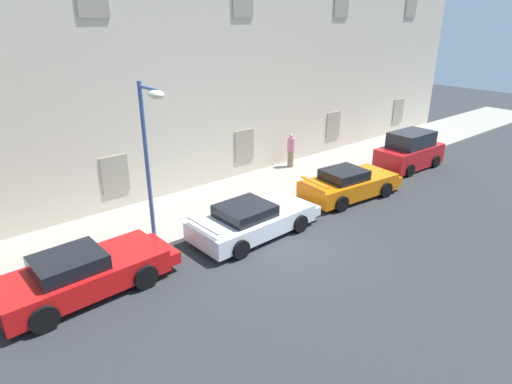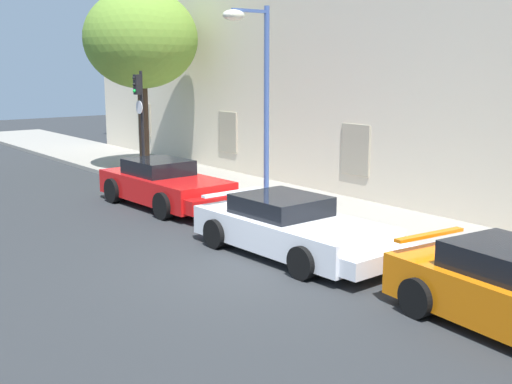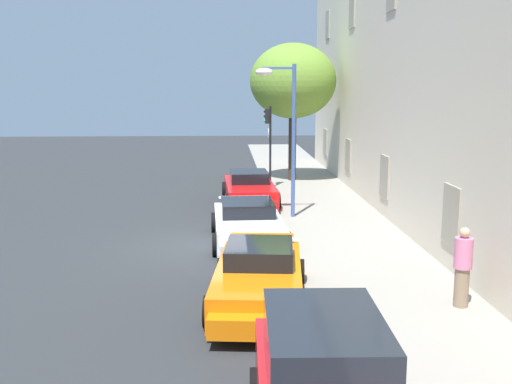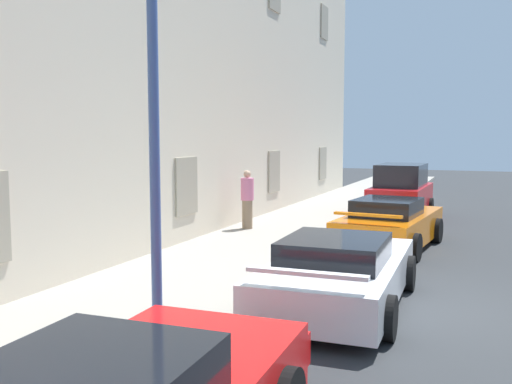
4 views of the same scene
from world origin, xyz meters
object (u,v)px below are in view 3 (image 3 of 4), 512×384
(tree_near_kerb, at_px, (293,81))
(pedestrian_admiring, at_px, (463,267))
(sportscar_white_middle, at_px, (258,282))
(street_lamp, at_px, (281,112))
(sportscar_red_lead, at_px, (250,191))
(traffic_light, at_px, (269,133))
(sportscar_yellow_flank, at_px, (248,226))

(tree_near_kerb, distance_m, pedestrian_admiring, 18.17)
(sportscar_white_middle, height_order, street_lamp, street_lamp)
(sportscar_red_lead, relative_size, traffic_light, 1.34)
(sportscar_yellow_flank, bearing_deg, sportscar_white_middle, 0.06)
(sportscar_red_lead, bearing_deg, traffic_light, 163.85)
(traffic_light, height_order, street_lamp, street_lamp)
(tree_near_kerb, height_order, traffic_light, tree_near_kerb)
(sportscar_yellow_flank, distance_m, sportscar_white_middle, 5.44)
(sportscar_yellow_flank, distance_m, street_lamp, 4.78)
(sportscar_red_lead, distance_m, tree_near_kerb, 7.58)
(sportscar_white_middle, bearing_deg, street_lamp, 171.54)
(sportscar_yellow_flank, distance_m, pedestrian_admiring, 7.39)
(street_lamp, bearing_deg, tree_near_kerb, 171.05)
(sportscar_white_middle, relative_size, traffic_light, 1.30)
(sportscar_yellow_flank, relative_size, tree_near_kerb, 0.75)
(tree_near_kerb, bearing_deg, sportscar_yellow_flank, -12.67)
(traffic_light, xyz_separation_m, street_lamp, (6.22, -0.00, 1.21))
(sportscar_yellow_flank, bearing_deg, traffic_light, 172.18)
(sportscar_red_lead, distance_m, street_lamp, 4.40)
(sportscar_red_lead, bearing_deg, street_lamp, 19.86)
(sportscar_red_lead, distance_m, sportscar_white_middle, 11.39)
(pedestrian_admiring, bearing_deg, traffic_light, -168.79)
(traffic_light, xyz_separation_m, pedestrian_admiring, (15.37, 3.05, -1.66))
(sportscar_red_lead, xyz_separation_m, pedestrian_admiring, (11.91, 4.05, 0.41))
(sportscar_yellow_flank, height_order, tree_near_kerb, tree_near_kerb)
(street_lamp, bearing_deg, pedestrian_admiring, 18.44)
(sportscar_red_lead, xyz_separation_m, sportscar_white_middle, (11.39, -0.28, -0.03))
(sportscar_yellow_flank, height_order, traffic_light, traffic_light)
(street_lamp, bearing_deg, sportscar_red_lead, -160.14)
(sportscar_red_lead, xyz_separation_m, street_lamp, (2.76, 1.00, 3.28))
(sportscar_white_middle, bearing_deg, sportscar_yellow_flank, -179.94)
(sportscar_white_middle, height_order, traffic_light, traffic_light)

